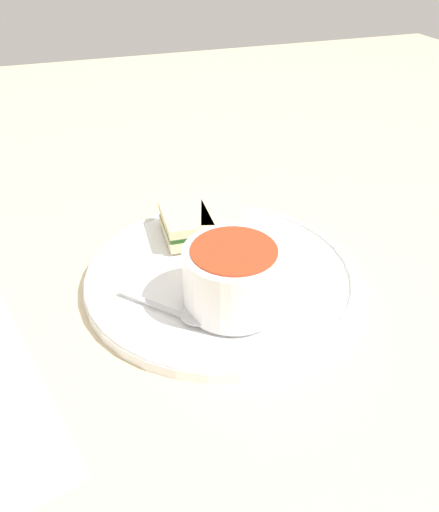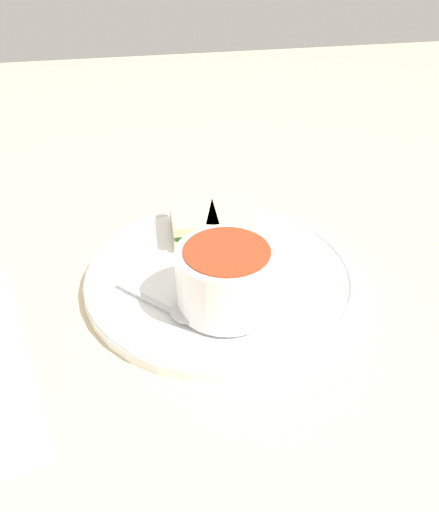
% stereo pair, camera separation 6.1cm
% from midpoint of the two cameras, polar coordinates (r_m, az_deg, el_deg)
% --- Properties ---
extents(ground_plane, '(2.40, 2.40, 0.00)m').
position_cam_midpoint_polar(ground_plane, '(0.64, 2.76, -2.94)').
color(ground_plane, beige).
extents(plate, '(0.34, 0.34, 0.02)m').
position_cam_midpoint_polar(plate, '(0.63, 2.78, -2.28)').
color(plate, white).
rests_on(plate, ground_plane).
extents(soup_bowl, '(0.11, 0.11, 0.07)m').
position_cam_midpoint_polar(soup_bowl, '(0.55, 3.98, -2.56)').
color(soup_bowl, white).
rests_on(soup_bowl, plate).
extents(spoon, '(0.09, 0.10, 0.01)m').
position_cam_midpoint_polar(spoon, '(0.56, -1.73, -6.55)').
color(spoon, silver).
rests_on(spoon, plate).
extents(sandwich_half_near, '(0.08, 0.10, 0.03)m').
position_cam_midpoint_polar(sandwich_half_near, '(0.70, 3.91, 4.10)').
color(sandwich_half_near, beige).
rests_on(sandwich_half_near, plate).
extents(sandwich_half_far, '(0.07, 0.09, 0.03)m').
position_cam_midpoint_polar(sandwich_half_far, '(0.69, -0.43, 3.86)').
color(sandwich_half_far, beige).
rests_on(sandwich_half_far, plate).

